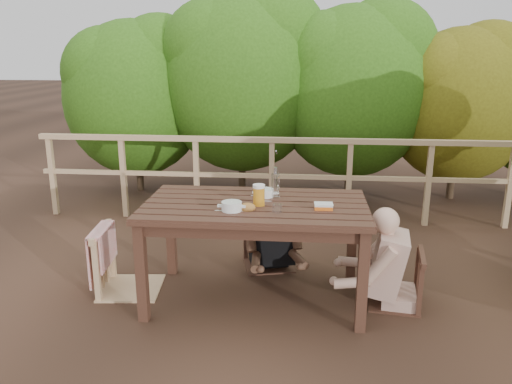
# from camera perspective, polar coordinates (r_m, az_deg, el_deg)

# --- Properties ---
(ground) EXTENTS (60.00, 60.00, 0.00)m
(ground) POSITION_cam_1_polar(r_m,az_deg,el_deg) (4.29, -0.06, -11.84)
(ground) COLOR #442B1D
(ground) RESTS_ON ground
(table) EXTENTS (1.75, 0.98, 0.81)m
(table) POSITION_cam_1_polar(r_m,az_deg,el_deg) (4.12, -0.07, -6.85)
(table) COLOR #392117
(table) RESTS_ON ground
(chair_left) EXTENTS (0.56, 0.56, 1.04)m
(chair_left) POSITION_cam_1_polar(r_m,az_deg,el_deg) (4.37, -14.23, -4.40)
(chair_left) COLOR tan
(chair_left) RESTS_ON ground
(chair_far) EXTENTS (0.54, 0.54, 0.89)m
(chair_far) POSITION_cam_1_polar(r_m,az_deg,el_deg) (4.72, 1.44, -3.30)
(chair_far) COLOR #392117
(chair_far) RESTS_ON ground
(chair_right) EXTENTS (0.47, 0.47, 0.84)m
(chair_right) POSITION_cam_1_polar(r_m,az_deg,el_deg) (4.19, 15.66, -6.80)
(chair_right) COLOR #392117
(chair_right) RESTS_ON ground
(woman) EXTENTS (0.63, 0.71, 1.22)m
(woman) POSITION_cam_1_polar(r_m,az_deg,el_deg) (4.69, 1.47, -1.33)
(woman) COLOR black
(woman) RESTS_ON ground
(diner_right) EXTENTS (0.72, 0.62, 1.31)m
(diner_right) POSITION_cam_1_polar(r_m,az_deg,el_deg) (4.11, 16.32, -3.76)
(diner_right) COLOR tan
(diner_right) RESTS_ON ground
(railing) EXTENTS (5.60, 0.10, 1.01)m
(railing) POSITION_cam_1_polar(r_m,az_deg,el_deg) (5.98, 1.77, 1.38)
(railing) COLOR tan
(railing) RESTS_ON ground
(hedge_row) EXTENTS (6.60, 1.60, 3.80)m
(hedge_row) POSITION_cam_1_polar(r_m,az_deg,el_deg) (6.99, 5.93, 14.93)
(hedge_row) COLOR #2A5412
(hedge_row) RESTS_ON ground
(soup_near) EXTENTS (0.26, 0.26, 0.09)m
(soup_near) POSITION_cam_1_polar(r_m,az_deg,el_deg) (3.79, -2.75, -1.72)
(soup_near) COLOR silver
(soup_near) RESTS_ON table
(soup_far) EXTENTS (0.24, 0.24, 0.08)m
(soup_far) POSITION_cam_1_polar(r_m,az_deg,el_deg) (4.14, 1.01, -0.20)
(soup_far) COLOR white
(soup_far) RESTS_ON table
(bread_roll) EXTENTS (0.12, 0.09, 0.07)m
(bread_roll) POSITION_cam_1_polar(r_m,az_deg,el_deg) (3.80, -0.94, -1.75)
(bread_roll) COLOR #AC7C3C
(bread_roll) RESTS_ON table
(beer_glass) EXTENTS (0.09, 0.09, 0.18)m
(beer_glass) POSITION_cam_1_polar(r_m,az_deg,el_deg) (3.90, 0.33, -0.45)
(beer_glass) COLOR orange
(beer_glass) RESTS_ON table
(bottle) EXTENTS (0.06, 0.06, 0.27)m
(bottle) POSITION_cam_1_polar(r_m,az_deg,el_deg) (4.10, 2.19, 0.97)
(bottle) COLOR white
(bottle) RESTS_ON table
(tumbler) EXTENTS (0.07, 0.07, 0.08)m
(tumbler) POSITION_cam_1_polar(r_m,az_deg,el_deg) (3.74, 2.38, -1.99)
(tumbler) COLOR white
(tumbler) RESTS_ON table
(butter_tub) EXTENTS (0.14, 0.11, 0.06)m
(butter_tub) POSITION_cam_1_polar(r_m,az_deg,el_deg) (3.86, 7.60, -1.70)
(butter_tub) COLOR silver
(butter_tub) RESTS_ON table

